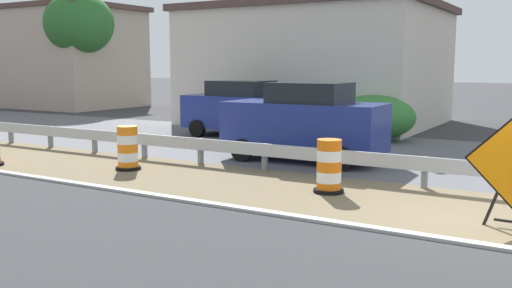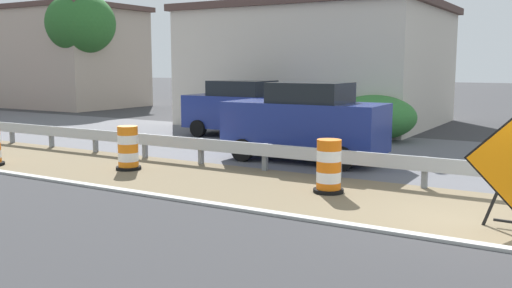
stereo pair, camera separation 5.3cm
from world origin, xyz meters
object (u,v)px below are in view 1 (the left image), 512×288
Objects in this scene: traffic_barrel_close at (128,150)px; car_trailing_far_lane at (305,122)px; traffic_barrel_nearest at (329,169)px; car_mid_far_lane at (245,109)px; utility_pole_near at (337,24)px.

car_trailing_far_lane is at bearing -43.47° from traffic_barrel_close.
car_mid_far_lane is (7.10, 6.49, 0.54)m from traffic_barrel_nearest.
traffic_barrel_close is 11.54m from utility_pole_near.
traffic_barrel_nearest is at bearing -157.90° from utility_pole_near.
utility_pole_near reaches higher than traffic_barrel_close.
car_trailing_far_lane is at bearing -41.00° from car_mid_far_lane.
traffic_barrel_close is 7.38m from car_mid_far_lane.
utility_pole_near reaches higher than car_trailing_far_lane.
car_trailing_far_lane is (3.34, 2.19, 0.59)m from traffic_barrel_nearest.
utility_pole_near is at bearing -75.13° from car_trailing_far_lane.
car_mid_far_lane reaches higher than traffic_barrel_close.
utility_pole_near is at bearing -6.52° from traffic_barrel_close.
traffic_barrel_close is 4.92m from car_trailing_far_lane.
utility_pole_near is (10.82, -1.24, 3.82)m from traffic_barrel_close.
traffic_barrel_close is at bearing -82.50° from car_mid_far_lane.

